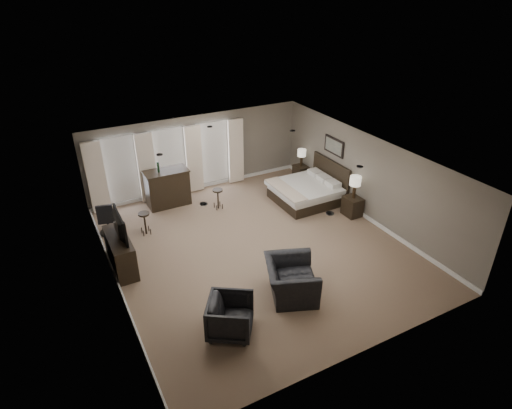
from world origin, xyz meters
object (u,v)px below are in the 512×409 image
bar_counter (168,188)px  bar_stool_left (145,223)px  lamp_far (301,158)px  desk_chair (107,218)px  nightstand_near (352,206)px  nightstand_far (301,173)px  armchair_near (291,274)px  bar_stool_right (218,199)px  bed (303,185)px  tv (117,235)px  armchair_far (230,315)px  lamp_near (355,187)px  dresser (121,253)px

bar_counter → bar_stool_left: size_ratio=2.02×
lamp_far → desk_chair: size_ratio=0.62×
nightstand_near → nightstand_far: bearing=90.0°
armchair_near → bar_stool_right: armchair_near is taller
bed → tv: bearing=-172.1°
bed → nightstand_near: 1.73m
nightstand_near → desk_chair: bearing=160.2°
armchair_far → tv: bearing=57.3°
bar_counter → desk_chair: size_ratio=1.35×
bar_stool_left → desk_chair: size_ratio=0.67×
lamp_near → armchair_near: (-3.68, -2.29, -0.39)m
nightstand_near → dresser: 6.95m
armchair_near → bar_stool_left: 4.79m
nightstand_near → armchair_near: armchair_near is taller
desk_chair → armchair_far: bearing=118.4°
dresser → bed: bearing=7.9°
nightstand_near → lamp_near: lamp_near is taller
bed → armchair_near: bed is taller
nightstand_near → lamp_near: size_ratio=0.85×
lamp_near → armchair_far: size_ratio=0.77×
dresser → lamp_far: bearing=18.3°
nightstand_near → bar_stool_left: 6.26m
lamp_far → desk_chair: lamp_far is taller
bar_stool_right → nightstand_near: bearing=-33.9°
nightstand_far → nightstand_near: bearing=-90.0°
nightstand_near → lamp_far: 2.96m
tv → armchair_far: (1.49, -3.34, -0.51)m
nightstand_near → nightstand_far: nightstand_near is taller
armchair_near → armchair_far: armchair_near is taller
bar_counter → nightstand_near: bearing=-34.9°
desk_chair → lamp_near: bearing=172.9°
tv → armchair_far: bearing=-155.9°
armchair_near → bar_stool_left: size_ratio=1.91×
lamp_far → bar_stool_left: 6.05m
nightstand_near → tv: size_ratio=0.53×
armchair_far → bar_stool_left: armchair_far is taller
desk_chair → nightstand_far: bearing=-163.8°
armchair_far → desk_chair: bearing=48.9°
armchair_far → lamp_far: bearing=-10.7°
dresser → armchair_far: bearing=-65.9°
lamp_near → armchair_far: bearing=-153.3°
bar_counter → bar_stool_left: bearing=-128.8°
lamp_near → armchair_near: size_ratio=0.54×
bar_stool_left → lamp_far: bearing=9.3°
lamp_near → lamp_far: 2.90m
bed → dresser: bearing=-172.1°
lamp_far → desk_chair: bearing=-176.5°
lamp_near → bar_stool_right: 4.26m
bed → armchair_far: 6.17m
armchair_near → bar_counter: (-1.13, 5.64, 0.03)m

